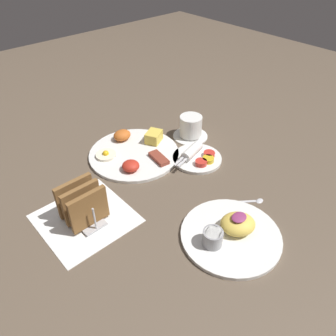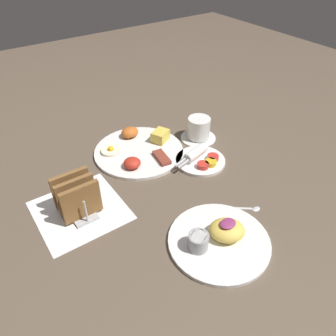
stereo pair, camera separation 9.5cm
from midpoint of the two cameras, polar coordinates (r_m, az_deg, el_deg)
ground_plane at (r=0.91m, az=1.32°, el=-4.94°), size 3.00×3.00×0.00m
napkin_flat at (r=0.88m, az=-12.12°, el=-7.34°), size 0.22×0.22×0.00m
plate_breakfast at (r=1.06m, az=-2.54°, el=3.19°), size 0.29×0.29×0.05m
plate_condiments at (r=1.03m, az=8.30°, el=1.43°), size 0.17×0.15×0.04m
plate_foreground at (r=0.80m, az=12.31°, el=-12.01°), size 0.24×0.24×0.06m
toast_rack at (r=0.85m, az=-12.55°, el=-4.98°), size 0.10×0.12×0.10m
coffee_cup at (r=1.13m, az=7.81°, el=6.59°), size 0.12×0.12×0.08m
teaspoon at (r=0.90m, az=16.09°, el=-6.81°), size 0.11×0.08×0.01m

